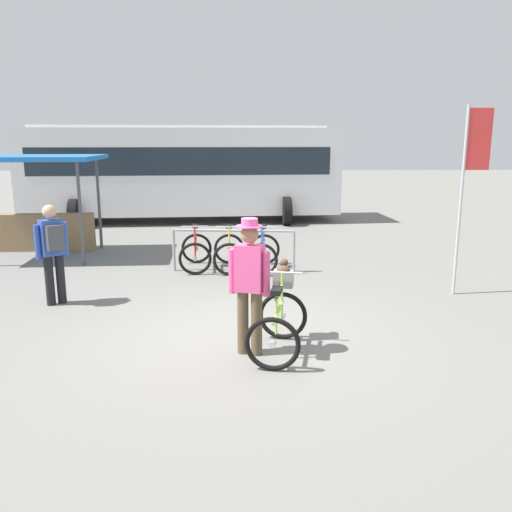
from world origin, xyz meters
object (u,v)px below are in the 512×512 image
at_px(featured_bicycle, 279,314).
at_px(bus_distant, 183,168).
at_px(pedestrian_with_backpack, 53,248).
at_px(banner_flag, 471,165).
at_px(racked_bike_red, 196,252).
at_px(market_stall, 35,195).
at_px(racked_bike_yellow, 229,252).
at_px(person_with_featured_bike, 249,281).
at_px(racked_bike_blue, 263,252).

xyz_separation_m(featured_bicycle, bus_distant, (-2.35, 11.11, 1.25)).
distance_m(pedestrian_with_backpack, banner_flag, 7.00).
bearing_deg(pedestrian_with_backpack, banner_flag, 3.08).
height_order(racked_bike_red, banner_flag, banner_flag).
xyz_separation_m(racked_bike_red, market_stall, (-3.80, 1.58, 1.03)).
distance_m(racked_bike_yellow, person_with_featured_bike, 4.47).
height_order(pedestrian_with_backpack, market_stall, market_stall).
height_order(racked_bike_yellow, featured_bicycle, featured_bicycle).
bearing_deg(racked_bike_yellow, pedestrian_with_backpack, -140.70).
distance_m(racked_bike_red, racked_bike_yellow, 0.70).
bearing_deg(featured_bicycle, racked_bike_yellow, 99.43).
relative_size(featured_bicycle, market_stall, 0.39).
distance_m(racked_bike_red, featured_bicycle, 4.60).
height_order(racked_bike_yellow, person_with_featured_bike, person_with_featured_bike).
bearing_deg(market_stall, racked_bike_yellow, -20.14).
xyz_separation_m(racked_bike_red, banner_flag, (4.78, -1.97, 1.86)).
relative_size(pedestrian_with_backpack, banner_flag, 0.51).
bearing_deg(racked_bike_red, racked_bike_blue, -5.19).
bearing_deg(racked_bike_yellow, bus_distant, 103.49).
height_order(racked_bike_red, racked_bike_yellow, same).
bearing_deg(racked_bike_red, person_with_featured_bike, -76.99).
bearing_deg(racked_bike_blue, person_with_featured_bike, -94.71).
bearing_deg(person_with_featured_bike, bus_distant, 99.96).
distance_m(racked_bike_blue, featured_bicycle, 4.25).
xyz_separation_m(racked_bike_yellow, pedestrian_with_backpack, (-2.79, -2.28, 0.57)).
height_order(racked_bike_red, featured_bicycle, featured_bicycle).
height_order(racked_bike_red, market_stall, market_stall).
relative_size(bus_distant, market_stall, 3.17).
xyz_separation_m(racked_bike_blue, person_with_featured_bike, (-0.36, -4.35, 0.58)).
distance_m(racked_bike_red, bus_distant, 6.94).
bearing_deg(racked_bike_yellow, banner_flag, -25.07).
xyz_separation_m(pedestrian_with_backpack, market_stall, (-1.71, 3.93, 0.46)).
xyz_separation_m(racked_bike_blue, banner_flag, (3.39, -1.85, 1.86)).
relative_size(racked_bike_blue, bus_distant, 0.12).
distance_m(pedestrian_with_backpack, bus_distant, 9.19).
xyz_separation_m(racked_bike_yellow, market_stall, (-4.49, 1.65, 1.03)).
relative_size(racked_bike_yellow, person_with_featured_bike, 0.64).
height_order(person_with_featured_bike, market_stall, market_stall).
bearing_deg(market_stall, pedestrian_with_backpack, -66.51).
bearing_deg(person_with_featured_bike, pedestrian_with_backpack, 145.64).
distance_m(racked_bike_blue, person_with_featured_bike, 4.41).
bearing_deg(racked_bike_red, racked_bike_yellow, -5.19).
height_order(racked_bike_blue, banner_flag, banner_flag).
distance_m(person_with_featured_bike, bus_distant, 11.41).
bearing_deg(pedestrian_with_backpack, person_with_featured_bike, -34.36).
bearing_deg(racked_bike_yellow, featured_bicycle, -80.57).
relative_size(racked_bike_blue, pedestrian_with_backpack, 0.72).
relative_size(pedestrian_with_backpack, bus_distant, 0.16).
bearing_deg(bus_distant, racked_bike_blue, -71.26).
relative_size(featured_bicycle, person_with_featured_bike, 0.72).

